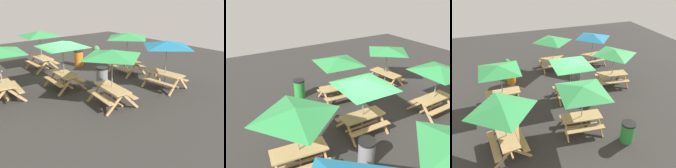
{
  "view_description": "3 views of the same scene",
  "coord_description": "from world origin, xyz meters",
  "views": [
    {
      "loc": [
        10.34,
        -5.81,
        4.33
      ],
      "look_at": [
        3.1,
        0.21,
        0.9
      ],
      "focal_mm": 40.0,
      "sensor_mm": 36.0,
      "label": 1
    },
    {
      "loc": [
        4.83,
        5.42,
        5.61
      ],
      "look_at": [
        -0.33,
        -3.03,
        0.9
      ],
      "focal_mm": 35.0,
      "sensor_mm": 36.0,
      "label": 2
    },
    {
      "loc": [
        -3.62,
        -10.1,
        6.92
      ],
      "look_at": [
        -0.21,
        -0.28,
        0.9
      ],
      "focal_mm": 35.0,
      "sensor_mm": 36.0,
      "label": 3
    }
  ],
  "objects": [
    {
      "name": "ground_plane",
      "position": [
        0.0,
        0.0,
        0.0
      ],
      "size": [
        26.72,
        26.72,
        0.0
      ],
      "primitive_type": "plane",
      "color": "#33302D",
      "rests_on": "ground"
    },
    {
      "name": "picnic_table_1",
      "position": [
        3.1,
        0.21,
        1.99
      ],
      "size": [
        2.25,
        2.25,
        2.34
      ],
      "rotation": [
        0.0,
        0.0,
        -0.14
      ],
      "color": "tan",
      "rests_on": "ground"
    },
    {
      "name": "picnic_table_2",
      "position": [
        -0.33,
        -3.03,
        1.99
      ],
      "size": [
        2.81,
        2.81,
        2.34
      ],
      "rotation": [
        0.0,
        0.0,
        -0.1
      ],
      "color": "tan",
      "rests_on": "ground"
    },
    {
      "name": "picnic_table_3",
      "position": [
        -3.48,
        0.22,
        1.99
      ],
      "size": [
        2.83,
        2.83,
        2.34
      ],
      "rotation": [
        0.0,
        0.0,
        -0.0
      ],
      "color": "tan",
      "rests_on": "ground"
    },
    {
      "name": "picnic_table_4",
      "position": [
        0.17,
        -0.32,
        1.99
      ],
      "size": [
        2.83,
        2.83,
        2.34
      ],
      "rotation": [
        0.0,
        0.0,
        -0.04
      ],
      "color": "tan",
      "rests_on": "ground"
    },
    {
      "name": "picnic_table_6",
      "position": [
        -3.66,
        -3.18,
        1.99
      ],
      "size": [
        2.24,
        2.24,
        2.34
      ],
      "rotation": [
        0.0,
        0.0,
        1.7
      ],
      "color": "tan",
      "rests_on": "ground"
    },
    {
      "name": "trash_bin_green",
      "position": [
        1.24,
        -4.35,
        0.49
      ],
      "size": [
        0.59,
        0.59,
        0.98
      ],
      "color": "green",
      "rests_on": "ground"
    },
    {
      "name": "trash_bin_gray",
      "position": [
        1.15,
        1.2,
        0.49
      ],
      "size": [
        0.59,
        0.59,
        0.98
      ],
      "color": "gray",
      "rests_on": "ground"
    }
  ]
}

